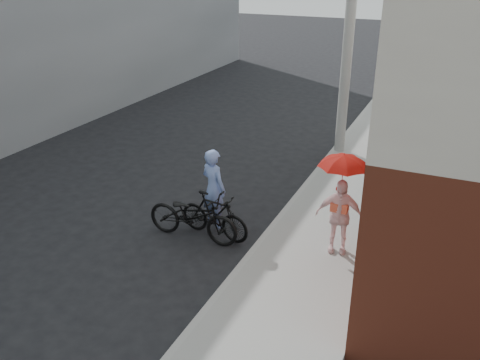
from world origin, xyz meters
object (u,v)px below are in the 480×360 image
Objects in this scene: utility_pole at (349,29)px; bike_left at (193,216)px; kimono_woman at (339,216)px; officer at (214,188)px; bike_right at (214,215)px; planter at (390,200)px.

utility_pole reaches higher than bike_left.
kimono_woman is (2.79, 0.56, 0.34)m from bike_left.
bike_left is (-0.13, -0.68, -0.34)m from officer.
planter is at bearing -40.66° from bike_right.
kimono_woman is (1.29, -5.35, -2.65)m from utility_pole.
utility_pole reaches higher than planter.
kimono_woman is at bearing -160.70° from officer.
bike_left is 1.34× the size of kimono_woman.
utility_pole is at bearing -82.90° from officer.
bike_left is (-1.50, -5.91, -2.98)m from utility_pole.
planter is (3.40, 2.97, -0.30)m from bike_left.
planter is at bearing -49.12° from bike_left.
officer is at bearing 167.32° from kimono_woman.
bike_right is 4.50× the size of planter.
officer is (-1.37, -5.24, -2.64)m from utility_pole.
utility_pole is 19.82× the size of planter.
bike_right is at bearing -53.57° from bike_left.
planter is at bearing 65.49° from kimono_woman.
utility_pole is at bearing -3.80° from bike_right.
officer reaches higher than planter.
utility_pole is 6.52m from bike_right.
bike_left is 2.86m from kimono_woman.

